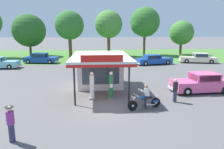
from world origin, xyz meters
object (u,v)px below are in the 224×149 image
at_px(parked_car_back_row_centre_right, 41,59).
at_px(parked_car_back_row_left, 154,60).
at_px(parked_car_second_row_spare, 198,58).
at_px(parked_car_back_row_far_right, 87,60).
at_px(featured_classic_sedan, 201,83).
at_px(gas_pump_nearside, 92,87).
at_px(motorcycle_with_rider, 145,99).
at_px(bystander_strolling_foreground, 11,123).
at_px(bystander_admiring_sedan, 175,90).
at_px(gas_pump_offside, 111,86).

bearing_deg(parked_car_back_row_centre_right, parked_car_back_row_left, -8.79).
height_order(parked_car_back_row_centre_right, parked_car_second_row_spare, parked_car_back_row_centre_right).
bearing_deg(parked_car_back_row_far_right, featured_classic_sedan, -57.57).
height_order(gas_pump_nearside, motorcycle_with_rider, gas_pump_nearside).
xyz_separation_m(featured_classic_sedan, parked_car_back_row_centre_right, (-16.88, 16.90, -0.01)).
bearing_deg(parked_car_back_row_far_right, bystander_strolling_foreground, -96.51).
xyz_separation_m(parked_car_back_row_centre_right, bystander_strolling_foreground, (4.57, -23.90, 0.20)).
bearing_deg(parked_car_back_row_left, parked_car_back_row_centre_right, 171.21).
xyz_separation_m(parked_car_back_row_centre_right, bystander_admiring_sedan, (13.81, -19.23, 0.17)).
bearing_deg(parked_car_back_row_centre_right, bystander_strolling_foreground, -79.18).
distance_m(motorcycle_with_rider, parked_car_back_row_left, 18.55).
distance_m(gas_pump_offside, parked_car_back_row_far_right, 16.78).
distance_m(parked_car_back_row_far_right, bystander_strolling_foreground, 22.51).
bearing_deg(parked_car_second_row_spare, gas_pump_nearside, -134.43).
bearing_deg(bystander_strolling_foreground, motorcycle_with_rider, 27.40).
xyz_separation_m(featured_classic_sedan, bystander_strolling_foreground, (-12.32, -7.00, 0.19)).
bearing_deg(parked_car_back_row_left, bystander_admiring_sedan, -100.55).
height_order(gas_pump_nearside, parked_car_back_row_far_right, gas_pump_nearside).
distance_m(parked_car_back_row_far_right, bystander_admiring_sedan, 18.92).
distance_m(motorcycle_with_rider, featured_classic_sedan, 6.44).
xyz_separation_m(parked_car_back_row_left, bystander_admiring_sedan, (-3.09, -16.62, 0.20)).
relative_size(gas_pump_nearside, parked_car_back_row_far_right, 0.41).
height_order(parked_car_back_row_far_right, bystander_admiring_sedan, bystander_admiring_sedan).
distance_m(gas_pump_offside, bystander_strolling_foreground, 7.53).
bearing_deg(bystander_strolling_foreground, parked_car_back_row_far_right, 83.49).
bearing_deg(gas_pump_nearside, parked_car_back_row_centre_right, 113.93).
bearing_deg(gas_pump_offside, parked_car_second_row_spare, 48.12).
height_order(featured_classic_sedan, parked_car_second_row_spare, featured_classic_sedan).
bearing_deg(featured_classic_sedan, gas_pump_offside, -170.51).
relative_size(parked_car_back_row_centre_right, bystander_strolling_foreground, 3.17).
xyz_separation_m(featured_classic_sedan, parked_car_back_row_far_right, (-9.76, 15.37, -0.05)).
distance_m(parked_car_back_row_centre_right, bystander_strolling_foreground, 24.33).
distance_m(parked_car_second_row_spare, bystander_strolling_foreground, 29.71).
xyz_separation_m(gas_pump_offside, parked_car_back_row_far_right, (-2.32, 16.62, -0.28)).
relative_size(parked_car_back_row_far_right, parked_car_back_row_left, 0.87).
distance_m(parked_car_back_row_left, parked_car_back_row_centre_right, 17.10).
xyz_separation_m(featured_classic_sedan, parked_car_second_row_spare, (7.35, 15.27, -0.04)).
distance_m(parked_car_back_row_centre_right, bystander_admiring_sedan, 23.67).
height_order(motorcycle_with_rider, bystander_strolling_foreground, bystander_strolling_foreground).
bearing_deg(gas_pump_offside, parked_car_back_row_far_right, 97.94).
bearing_deg(bystander_admiring_sedan, parked_car_back_row_centre_right, 125.68).
relative_size(featured_classic_sedan, bystander_admiring_sedan, 3.00).
bearing_deg(gas_pump_nearside, bystander_admiring_sedan, -10.66).
relative_size(gas_pump_offside, parked_car_back_row_centre_right, 0.38).
distance_m(parked_car_back_row_far_right, parked_car_back_row_centre_right, 7.28).
bearing_deg(parked_car_back_row_centre_right, bystander_admiring_sedan, -54.32).
distance_m(parked_car_back_row_far_right, parked_car_second_row_spare, 17.12).
xyz_separation_m(gas_pump_nearside, parked_car_second_row_spare, (16.18, 16.51, -0.26)).
xyz_separation_m(parked_car_back_row_left, parked_car_second_row_spare, (7.34, 0.98, 0.01)).
distance_m(featured_classic_sedan, parked_car_back_row_far_right, 18.21).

